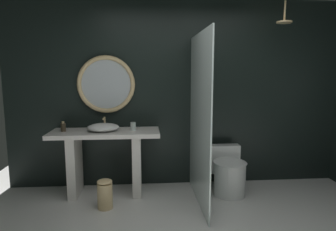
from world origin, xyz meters
TOP-DOWN VIEW (x-y plane):
  - back_wall_panel at (0.00, 1.90)m, footprint 4.80×0.10m
  - vanity_counter at (-1.02, 1.56)m, footprint 1.41×0.54m
  - vessel_sink at (-1.04, 1.54)m, footprint 0.41×0.34m
  - tumbler_cup at (-0.66, 1.57)m, footprint 0.07×0.07m
  - soap_dispenser at (-1.55, 1.57)m, footprint 0.06×0.06m
  - round_wall_mirror at (-1.02, 1.81)m, footprint 0.78×0.06m
  - shower_glass_panel at (0.16, 1.21)m, footprint 0.02×1.28m
  - rain_shower_head at (1.28, 1.48)m, footprint 0.20×0.20m
  - toilet at (0.60, 1.43)m, footprint 0.43×0.59m
  - waste_bin at (-0.98, 1.11)m, footprint 0.18×0.18m

SIDE VIEW (x-z plane):
  - waste_bin at x=-0.98m, z-range 0.00..0.36m
  - toilet at x=0.60m, z-range -0.03..0.58m
  - vanity_counter at x=-1.02m, z-range 0.12..0.97m
  - vessel_sink at x=-1.04m, z-range 0.82..0.98m
  - tumbler_cup at x=-0.66m, z-range 0.85..0.96m
  - soap_dispenser at x=-1.55m, z-range 0.84..0.97m
  - shower_glass_panel at x=0.16m, z-range 0.00..2.07m
  - back_wall_panel at x=0.00m, z-range 0.00..2.60m
  - round_wall_mirror at x=-1.02m, z-range 1.05..1.84m
  - rain_shower_head at x=1.28m, z-range 2.12..2.40m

